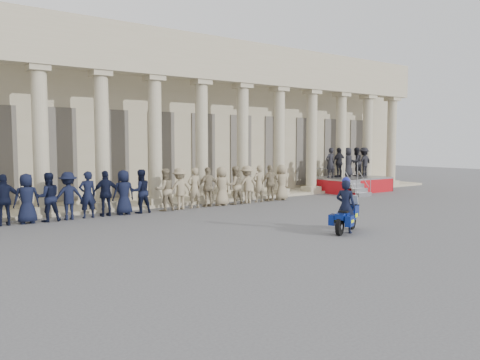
{
  "coord_description": "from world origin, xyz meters",
  "views": [
    {
      "loc": [
        -11.09,
        -12.73,
        3.08
      ],
      "look_at": [
        -0.14,
        2.6,
        1.6
      ],
      "focal_mm": 35.0,
      "sensor_mm": 36.0,
      "label": 1
    }
  ],
  "objects": [
    {
      "name": "rider",
      "position": [
        1.15,
        -1.86,
        0.95
      ],
      "size": [
        0.67,
        0.79,
        1.93
      ],
      "rotation": [
        0.0,
        0.0,
        1.99
      ],
      "color": "black",
      "rests_on": "ground"
    },
    {
      "name": "motorcycle",
      "position": [
        1.25,
        -1.81,
        0.54
      ],
      "size": [
        1.83,
        1.17,
        1.25
      ],
      "rotation": [
        0.0,
        0.0,
        0.42
      ],
      "color": "black",
      "rests_on": "ground"
    },
    {
      "name": "officer_rank",
      "position": [
        -3.41,
        6.51,
        0.97
      ],
      "size": [
        18.53,
        0.73,
        1.94
      ],
      "color": "black",
      "rests_on": "ground"
    },
    {
      "name": "ground",
      "position": [
        0.0,
        0.0,
        0.0
      ],
      "size": [
        90.0,
        90.0,
        0.0
      ],
      "primitive_type": "plane",
      "color": "#4C4C4F",
      "rests_on": "ground"
    },
    {
      "name": "building",
      "position": [
        -0.0,
        14.74,
        4.52
      ],
      "size": [
        40.0,
        12.5,
        9.0
      ],
      "color": "tan",
      "rests_on": "ground"
    },
    {
      "name": "reviewing_stand",
      "position": [
        12.29,
        7.59,
        1.55
      ],
      "size": [
        4.59,
        4.32,
        2.81
      ],
      "color": "gray",
      "rests_on": "ground"
    }
  ]
}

